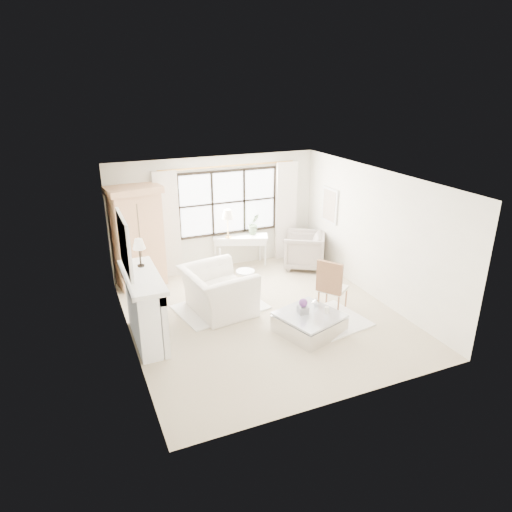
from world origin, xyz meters
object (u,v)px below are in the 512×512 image
object	(u,v)px
armoire	(138,236)
console_table	(241,251)
coffee_table	(309,323)
club_armchair	(218,291)

from	to	relation	value
armoire	console_table	bearing A→B (deg)	-7.06
armoire	coffee_table	distance (m)	4.23
console_table	club_armchair	world-z (taller)	club_armchair
club_armchair	armoire	bearing A→B (deg)	24.31
armoire	coffee_table	world-z (taller)	armoire
armoire	coffee_table	xyz separation A→B (m)	(2.43, -3.32, -0.96)
console_table	club_armchair	xyz separation A→B (m)	(-1.26, -1.98, 0.04)
console_table	coffee_table	bearing A→B (deg)	-68.64
console_table	coffee_table	size ratio (longest dim) A/B	1.09
armoire	club_armchair	distance (m)	2.33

